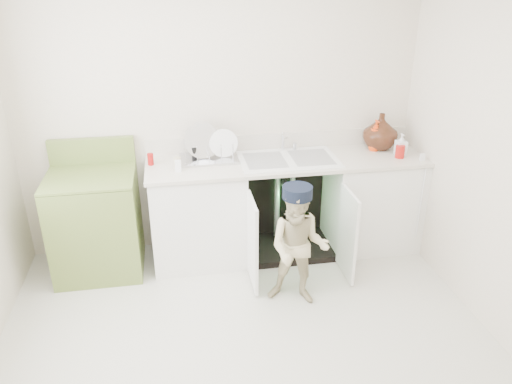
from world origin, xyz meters
TOP-DOWN VIEW (x-y plane):
  - ground at (0.00, 0.00)m, footprint 3.50×3.50m
  - room_shell at (0.00, 0.00)m, footprint 6.00×5.50m
  - counter_run at (0.58, 1.21)m, footprint 2.44×1.02m
  - avocado_stove at (-1.11, 1.18)m, footprint 0.71×0.65m
  - repair_worker at (0.46, 0.43)m, footprint 0.57×0.69m

SIDE VIEW (x-z plane):
  - ground at x=0.00m, z-range 0.00..0.00m
  - avocado_stove at x=-1.11m, z-range -0.10..1.01m
  - counter_run at x=0.58m, z-range -0.14..1.09m
  - repair_worker at x=0.46m, z-range 0.00..0.98m
  - room_shell at x=0.00m, z-range 0.62..1.88m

